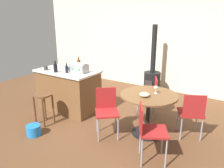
{
  "coord_description": "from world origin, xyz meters",
  "views": [
    {
      "loc": [
        2.35,
        -3.3,
        2.1
      ],
      "look_at": [
        0.12,
        0.14,
        0.8
      ],
      "focal_mm": 35.28,
      "sensor_mm": 36.0,
      "label": 1
    }
  ],
  "objects_px": {
    "folding_chair_far": "(150,94)",
    "cup_0": "(46,68)",
    "dining_table": "(148,104)",
    "bottle_1": "(79,64)",
    "toolbox": "(79,68)",
    "cup_1": "(68,69)",
    "kitchen_island": "(69,90)",
    "serving_bowl": "(145,94)",
    "folding_chair_left": "(107,109)",
    "wooden_stool": "(43,102)",
    "folding_chair_near": "(192,112)",
    "wine_glass": "(156,88)",
    "plastic_bucket": "(34,130)",
    "bottle_2": "(56,68)",
    "bottle_0": "(67,69)",
    "folding_chair_right": "(149,128)",
    "wood_stove": "(152,78)"
  },
  "relations": [
    {
      "from": "kitchen_island",
      "to": "folding_chair_near",
      "type": "height_order",
      "value": "kitchen_island"
    },
    {
      "from": "wooden_stool",
      "to": "wine_glass",
      "type": "height_order",
      "value": "wine_glass"
    },
    {
      "from": "bottle_0",
      "to": "kitchen_island",
      "type": "bearing_deg",
      "value": 131.28
    },
    {
      "from": "bottle_0",
      "to": "serving_bowl",
      "type": "height_order",
      "value": "bottle_0"
    },
    {
      "from": "kitchen_island",
      "to": "wooden_stool",
      "type": "xyz_separation_m",
      "value": [
        0.08,
        -0.79,
        -0.01
      ]
    },
    {
      "from": "folding_chair_right",
      "to": "wine_glass",
      "type": "bearing_deg",
      "value": 106.56
    },
    {
      "from": "folding_chair_right",
      "to": "toolbox",
      "type": "xyz_separation_m",
      "value": [
        -1.94,
        0.75,
        0.49
      ]
    },
    {
      "from": "toolbox",
      "to": "cup_1",
      "type": "distance_m",
      "value": 0.33
    },
    {
      "from": "plastic_bucket",
      "to": "cup_0",
      "type": "bearing_deg",
      "value": 124.88
    },
    {
      "from": "folding_chair_far",
      "to": "serving_bowl",
      "type": "xyz_separation_m",
      "value": [
        0.26,
        -0.84,
        0.31
      ]
    },
    {
      "from": "bottle_1",
      "to": "plastic_bucket",
      "type": "height_order",
      "value": "bottle_1"
    },
    {
      "from": "bottle_1",
      "to": "bottle_2",
      "type": "height_order",
      "value": "bottle_1"
    },
    {
      "from": "folding_chair_near",
      "to": "cup_1",
      "type": "relative_size",
      "value": 7.59
    },
    {
      "from": "wooden_stool",
      "to": "toolbox",
      "type": "distance_m",
      "value": 1.01
    },
    {
      "from": "kitchen_island",
      "to": "folding_chair_left",
      "type": "distance_m",
      "value": 1.44
    },
    {
      "from": "folding_chair_far",
      "to": "bottle_2",
      "type": "distance_m",
      "value": 2.07
    },
    {
      "from": "wooden_stool",
      "to": "folding_chair_right",
      "type": "xyz_separation_m",
      "value": [
        2.22,
        0.04,
        0.07
      ]
    },
    {
      "from": "serving_bowl",
      "to": "bottle_0",
      "type": "bearing_deg",
      "value": 179.58
    },
    {
      "from": "bottle_0",
      "to": "plastic_bucket",
      "type": "bearing_deg",
      "value": -83.43
    },
    {
      "from": "bottle_0",
      "to": "plastic_bucket",
      "type": "distance_m",
      "value": 1.39
    },
    {
      "from": "folding_chair_far",
      "to": "bottle_2",
      "type": "height_order",
      "value": "bottle_2"
    },
    {
      "from": "folding_chair_near",
      "to": "bottle_1",
      "type": "height_order",
      "value": "bottle_1"
    },
    {
      "from": "wood_stove",
      "to": "serving_bowl",
      "type": "height_order",
      "value": "wood_stove"
    },
    {
      "from": "folding_chair_near",
      "to": "bottle_2",
      "type": "distance_m",
      "value": 2.84
    },
    {
      "from": "folding_chair_left",
      "to": "bottle_1",
      "type": "bearing_deg",
      "value": 149.81
    },
    {
      "from": "cup_1",
      "to": "wine_glass",
      "type": "relative_size",
      "value": 0.78
    },
    {
      "from": "kitchen_island",
      "to": "serving_bowl",
      "type": "bearing_deg",
      "value": -5.29
    },
    {
      "from": "cup_0",
      "to": "toolbox",
      "type": "bearing_deg",
      "value": 17.8
    },
    {
      "from": "bottle_2",
      "to": "wine_glass",
      "type": "xyz_separation_m",
      "value": [
        2.14,
        0.32,
        -0.14
      ]
    },
    {
      "from": "folding_chair_far",
      "to": "cup_0",
      "type": "xyz_separation_m",
      "value": [
        -2.1,
        -0.91,
        0.48
      ]
    },
    {
      "from": "folding_chair_near",
      "to": "toolbox",
      "type": "bearing_deg",
      "value": -174.31
    },
    {
      "from": "bottle_1",
      "to": "cup_1",
      "type": "relative_size",
      "value": 2.43
    },
    {
      "from": "wooden_stool",
      "to": "folding_chair_near",
      "type": "bearing_deg",
      "value": 21.48
    },
    {
      "from": "toolbox",
      "to": "cup_1",
      "type": "bearing_deg",
      "value": -179.35
    },
    {
      "from": "toolbox",
      "to": "wine_glass",
      "type": "relative_size",
      "value": 2.58
    },
    {
      "from": "folding_chair_left",
      "to": "serving_bowl",
      "type": "relative_size",
      "value": 4.77
    },
    {
      "from": "serving_bowl",
      "to": "toolbox",
      "type": "bearing_deg",
      "value": 173.69
    },
    {
      "from": "kitchen_island",
      "to": "plastic_bucket",
      "type": "distance_m",
      "value": 1.3
    },
    {
      "from": "kitchen_island",
      "to": "dining_table",
      "type": "bearing_deg",
      "value": -1.28
    },
    {
      "from": "wine_glass",
      "to": "dining_table",
      "type": "bearing_deg",
      "value": -128.3
    },
    {
      "from": "bottle_1",
      "to": "cup_0",
      "type": "bearing_deg",
      "value": -134.75
    },
    {
      "from": "folding_chair_near",
      "to": "folding_chair_right",
      "type": "relative_size",
      "value": 0.96
    },
    {
      "from": "cup_1",
      "to": "serving_bowl",
      "type": "height_order",
      "value": "cup_1"
    },
    {
      "from": "dining_table",
      "to": "bottle_1",
      "type": "relative_size",
      "value": 3.71
    },
    {
      "from": "bottle_2",
      "to": "wooden_stool",
      "type": "bearing_deg",
      "value": -73.03
    },
    {
      "from": "wooden_stool",
      "to": "serving_bowl",
      "type": "height_order",
      "value": "serving_bowl"
    },
    {
      "from": "kitchen_island",
      "to": "serving_bowl",
      "type": "distance_m",
      "value": 1.99
    },
    {
      "from": "folding_chair_right",
      "to": "cup_0",
      "type": "distance_m",
      "value": 2.78
    },
    {
      "from": "folding_chair_far",
      "to": "folding_chair_right",
      "type": "height_order",
      "value": "folding_chair_right"
    },
    {
      "from": "bottle_0",
      "to": "wine_glass",
      "type": "xyz_separation_m",
      "value": [
        1.9,
        0.23,
        -0.13
      ]
    }
  ]
}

